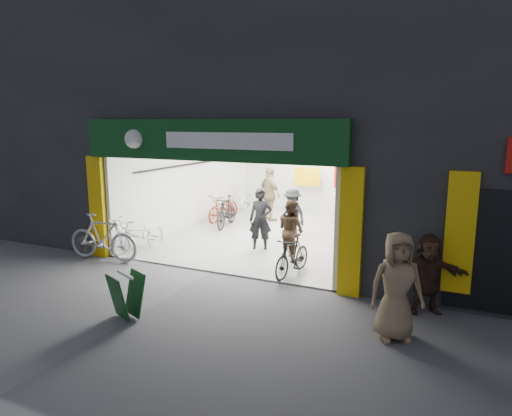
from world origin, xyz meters
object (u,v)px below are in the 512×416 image
Objects in this scene: bike_left_front at (139,235)px; sandwich_board at (126,294)px; pedestrian_near at (397,286)px; parked_bike at (103,237)px; bike_right_front at (292,256)px.

bike_left_front is 4.14m from sandwich_board.
sandwich_board is (-4.44, -1.19, -0.44)m from pedestrian_near.
pedestrian_near reaches higher than parked_bike.
bike_left_front is 0.99m from parked_bike.
bike_right_front reaches higher than sandwich_board.
parked_bike is 7.38m from pedestrian_near.
pedestrian_near reaches higher than bike_left_front.
pedestrian_near is (6.85, -2.18, 0.39)m from bike_left_front.
pedestrian_near is (7.26, -1.28, 0.29)m from parked_bike.
bike_right_front is at bearing -84.18° from parked_bike.
bike_right_front is 3.38m from pedestrian_near.
bike_right_front is at bearing 113.10° from pedestrian_near.
bike_left_front is 2.36× the size of sandwich_board.
parked_bike is at bearing 143.57° from pedestrian_near.
bike_left_front is at bearing 149.09° from sandwich_board.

